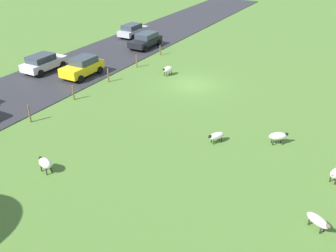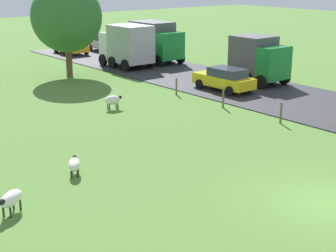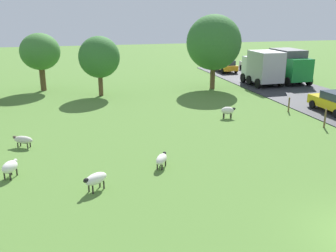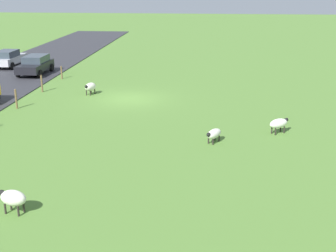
# 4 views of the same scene
# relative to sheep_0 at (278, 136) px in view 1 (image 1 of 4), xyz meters

# --- Properties ---
(ground_plane) EXTENTS (160.00, 160.00, 0.00)m
(ground_plane) POSITION_rel_sheep_0_xyz_m (8.91, -6.17, -0.54)
(ground_plane) COLOR #517A33
(road_strip) EXTENTS (8.00, 80.00, 0.06)m
(road_strip) POSITION_rel_sheep_0_xyz_m (20.23, -6.17, -0.51)
(road_strip) COLOR #2D2D33
(road_strip) RESTS_ON ground_plane
(sheep_0) EXTENTS (1.19, 1.04, 0.79)m
(sheep_0) POSITION_rel_sheep_0_xyz_m (0.00, 0.00, 0.00)
(sheep_0) COLOR white
(sheep_0) RESTS_ON ground_plane
(sheep_1) EXTENTS (0.94, 1.18, 0.68)m
(sheep_1) POSITION_rel_sheep_0_xyz_m (3.34, 1.70, -0.09)
(sheep_1) COLOR silver
(sheep_1) RESTS_ON ground_plane
(sheep_3) EXTENTS (1.11, 0.74, 0.84)m
(sheep_3) POSITION_rel_sheep_0_xyz_m (10.14, 9.26, 0.02)
(sheep_3) COLOR silver
(sheep_3) RESTS_ON ground_plane
(sheep_4) EXTENTS (1.25, 0.96, 0.68)m
(sheep_4) POSITION_rel_sheep_0_xyz_m (-3.60, 6.51, -0.09)
(sheep_4) COLOR beige
(sheep_4) RESTS_ON ground_plane
(sheep_5) EXTENTS (0.85, 1.24, 0.82)m
(sheep_5) POSITION_rel_sheep_0_xyz_m (11.84, -7.13, -0.00)
(sheep_5) COLOR silver
(sheep_5) RESTS_ON ground_plane
(fence_post_0) EXTENTS (0.12, 0.12, 1.04)m
(fence_post_0) POSITION_rel_sheep_0_xyz_m (15.47, -11.89, -0.02)
(fence_post_0) COLOR brown
(fence_post_0) RESTS_ON ground_plane
(fence_post_1) EXTENTS (0.12, 0.12, 1.20)m
(fence_post_1) POSITION_rel_sheep_0_xyz_m (15.47, -7.56, 0.06)
(fence_post_1) COLOR brown
(fence_post_1) RESTS_ON ground_plane
(fence_post_2) EXTENTS (0.12, 0.12, 1.22)m
(fence_post_2) POSITION_rel_sheep_0_xyz_m (15.47, -3.22, 0.07)
(fence_post_2) COLOR brown
(fence_post_2) RESTS_ON ground_plane
(fence_post_3) EXTENTS (0.12, 0.12, 1.16)m
(fence_post_3) POSITION_rel_sheep_0_xyz_m (15.47, 1.11, 0.04)
(fence_post_3) COLOR brown
(fence_post_3) RESTS_ON ground_plane
(fence_post_4) EXTENTS (0.12, 0.12, 1.29)m
(fence_post_4) POSITION_rel_sheep_0_xyz_m (15.47, 5.44, 0.10)
(fence_post_4) COLOR brown
(fence_post_4) RESTS_ON ground_plane
(car_1) EXTENTS (2.05, 3.98, 1.66)m
(car_1) POSITION_rel_sheep_0_xyz_m (18.23, -3.17, 0.38)
(car_1) COLOR yellow
(car_1) RESTS_ON road_strip
(car_3) EXTENTS (2.06, 4.22, 1.51)m
(car_3) POSITION_rel_sheep_0_xyz_m (18.21, -13.41, 0.31)
(car_3) COLOR black
(car_3) RESTS_ON road_strip
(car_6) EXTENTS (2.01, 4.22, 1.54)m
(car_6) POSITION_rel_sheep_0_xyz_m (22.17, -2.40, 0.33)
(car_6) COLOR silver
(car_6) RESTS_ON road_strip
(car_7) EXTENTS (1.95, 4.14, 1.49)m
(car_7) POSITION_rel_sheep_0_xyz_m (21.90, -16.33, 0.30)
(car_7) COLOR #B7B7BC
(car_7) RESTS_ON road_strip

